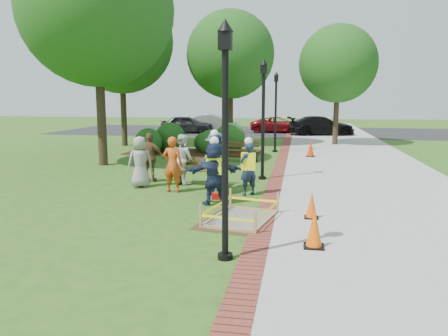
% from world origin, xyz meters
% --- Properties ---
extents(ground, '(100.00, 100.00, 0.00)m').
position_xyz_m(ground, '(0.00, 0.00, 0.00)').
color(ground, '#285116').
rests_on(ground, ground).
extents(sidewalk, '(6.00, 60.00, 0.02)m').
position_xyz_m(sidewalk, '(5.00, 10.00, 0.01)').
color(sidewalk, '#9E9E99').
rests_on(sidewalk, ground).
extents(brick_edging, '(0.50, 60.00, 0.03)m').
position_xyz_m(brick_edging, '(1.75, 10.00, 0.01)').
color(brick_edging, maroon).
rests_on(brick_edging, ground).
extents(mulch_bed, '(7.00, 3.00, 0.05)m').
position_xyz_m(mulch_bed, '(-3.00, 12.00, 0.02)').
color(mulch_bed, '#381E0F').
rests_on(mulch_bed, ground).
extents(parking_lot, '(36.00, 12.00, 0.01)m').
position_xyz_m(parking_lot, '(0.00, 27.00, 0.00)').
color(parking_lot, black).
rests_on(parking_lot, ground).
extents(wet_concrete_pad, '(2.14, 2.60, 0.55)m').
position_xyz_m(wet_concrete_pad, '(1.21, -0.41, 0.23)').
color(wet_concrete_pad, '#47331E').
rests_on(wet_concrete_pad, ground).
extents(bench_near, '(1.69, 0.68, 0.89)m').
position_xyz_m(bench_near, '(-0.71, 3.58, 0.29)').
color(bench_near, brown).
rests_on(bench_near, ground).
extents(bench_far, '(1.69, 0.65, 0.90)m').
position_xyz_m(bench_far, '(-0.11, 9.30, 0.29)').
color(bench_far, '#53341C').
rests_on(bench_far, ground).
extents(cone_front, '(0.40, 0.40, 0.79)m').
position_xyz_m(cone_front, '(2.88, -2.13, 0.38)').
color(cone_front, black).
rests_on(cone_front, ground).
extents(cone_back, '(0.34, 0.34, 0.68)m').
position_xyz_m(cone_back, '(2.88, 0.00, 0.33)').
color(cone_back, black).
rests_on(cone_back, ground).
extents(cone_far, '(0.42, 0.42, 0.83)m').
position_xyz_m(cone_far, '(3.10, 11.30, 0.40)').
color(cone_far, black).
rests_on(cone_far, ground).
extents(toolbox, '(0.38, 0.23, 0.18)m').
position_xyz_m(toolbox, '(0.26, 1.64, 0.09)').
color(toolbox, '#A7140C').
rests_on(toolbox, ground).
extents(lamp_near, '(0.28, 0.28, 4.26)m').
position_xyz_m(lamp_near, '(1.25, -3.00, 2.48)').
color(lamp_near, black).
rests_on(lamp_near, ground).
extents(lamp_mid, '(0.28, 0.28, 4.26)m').
position_xyz_m(lamp_mid, '(1.25, 5.00, 2.48)').
color(lamp_mid, black).
rests_on(lamp_mid, ground).
extents(lamp_far, '(0.28, 0.28, 4.26)m').
position_xyz_m(lamp_far, '(1.25, 13.00, 2.48)').
color(lamp_far, black).
rests_on(lamp_far, ground).
extents(tree_left, '(6.42, 6.42, 9.75)m').
position_xyz_m(tree_left, '(-5.89, 7.13, 6.53)').
color(tree_left, '#3D2D1E').
rests_on(tree_left, ground).
extents(tree_back, '(5.29, 5.29, 8.10)m').
position_xyz_m(tree_back, '(-1.70, 16.15, 5.45)').
color(tree_back, '#3D2D1E').
rests_on(tree_back, ground).
extents(tree_right, '(4.71, 4.71, 7.29)m').
position_xyz_m(tree_right, '(4.73, 17.33, 4.92)').
color(tree_right, '#3D2D1E').
rests_on(tree_right, ground).
extents(tree_far, '(6.12, 6.12, 9.24)m').
position_xyz_m(tree_far, '(-7.97, 14.55, 6.17)').
color(tree_far, '#3D2D1E').
rests_on(tree_far, ground).
extents(shrub_a, '(1.45, 1.45, 1.45)m').
position_xyz_m(shrub_a, '(-5.23, 11.11, 0.00)').
color(shrub_a, '#174513').
rests_on(shrub_a, ground).
extents(shrub_b, '(1.70, 1.70, 1.70)m').
position_xyz_m(shrub_b, '(-4.42, 12.33, 0.00)').
color(shrub_b, '#174513').
rests_on(shrub_b, ground).
extents(shrub_c, '(1.36, 1.36, 1.36)m').
position_xyz_m(shrub_c, '(-2.02, 11.78, 0.00)').
color(shrub_c, '#174513').
rests_on(shrub_c, ground).
extents(shrub_d, '(1.67, 1.67, 1.67)m').
position_xyz_m(shrub_d, '(-1.19, 12.90, 0.00)').
color(shrub_d, '#174513').
rests_on(shrub_d, ground).
extents(shrub_e, '(1.08, 1.08, 1.08)m').
position_xyz_m(shrub_e, '(-2.64, 12.79, 0.00)').
color(shrub_e, '#174513').
rests_on(shrub_e, ground).
extents(casual_person_a, '(0.64, 0.57, 1.68)m').
position_xyz_m(casual_person_a, '(-2.58, 2.89, 0.84)').
color(casual_person_a, gray).
rests_on(casual_person_a, ground).
extents(casual_person_b, '(0.58, 0.39, 1.74)m').
position_xyz_m(casual_person_b, '(-1.32, 2.36, 0.87)').
color(casual_person_b, '#C64A17').
rests_on(casual_person_b, ground).
extents(casual_person_c, '(0.64, 0.62, 1.70)m').
position_xyz_m(casual_person_c, '(-1.37, 3.73, 0.85)').
color(casual_person_c, silver).
rests_on(casual_person_c, ground).
extents(casual_person_d, '(0.58, 0.40, 1.72)m').
position_xyz_m(casual_person_d, '(-2.56, 3.83, 0.86)').
color(casual_person_d, brown).
rests_on(casual_person_d, ground).
extents(casual_person_e, '(0.70, 0.60, 1.85)m').
position_xyz_m(casual_person_e, '(-0.05, 2.87, 0.92)').
color(casual_person_e, '#363F5E').
rests_on(casual_person_e, ground).
extents(hivis_worker_a, '(0.65, 0.55, 1.89)m').
position_xyz_m(hivis_worker_a, '(0.26, 1.03, 0.94)').
color(hivis_worker_a, '#192042').
rests_on(hivis_worker_a, ground).
extents(hivis_worker_b, '(0.61, 0.59, 1.76)m').
position_xyz_m(hivis_worker_b, '(1.05, 2.33, 0.88)').
color(hivis_worker_b, '#192741').
rests_on(hivis_worker_b, ground).
extents(hivis_worker_c, '(0.66, 0.50, 1.98)m').
position_xyz_m(hivis_worker_c, '(0.01, 2.31, 0.97)').
color(hivis_worker_c, '#171B3E').
rests_on(hivis_worker_c, ground).
extents(parked_car_a, '(2.76, 5.05, 1.57)m').
position_xyz_m(parked_car_a, '(-6.59, 24.16, 0.00)').
color(parked_car_a, '#28282B').
rests_on(parked_car_a, ground).
extents(parked_car_b, '(2.47, 5.09, 1.62)m').
position_xyz_m(parked_car_b, '(-4.67, 25.63, 0.00)').
color(parked_car_b, '#9A9A9E').
rests_on(parked_car_b, ground).
extents(parked_car_c, '(2.13, 4.44, 1.42)m').
position_xyz_m(parked_car_c, '(0.84, 25.97, 0.00)').
color(parked_car_c, maroon).
rests_on(parked_car_c, ground).
extents(parked_car_d, '(3.08, 5.24, 1.60)m').
position_xyz_m(parked_car_d, '(4.17, 24.06, 0.00)').
color(parked_car_d, black).
rests_on(parked_car_d, ground).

